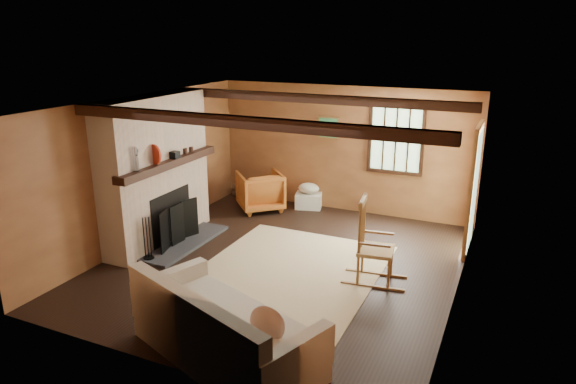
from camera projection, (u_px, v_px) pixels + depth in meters
The scene contains 10 objects.
ground at pixel (282, 263), 7.73m from camera, with size 5.50×5.50×0.00m, color black.
room_envelope at pixel (303, 156), 7.38m from camera, with size 5.02×5.52×2.44m.
fireplace at pixel (157, 177), 8.28m from camera, with size 1.02×2.30×2.40m.
rug at pixel (289, 271), 7.47m from camera, with size 2.50×3.00×0.01m, color tan.
rocking_chair at pixel (373, 247), 7.05m from camera, with size 0.93×0.57×1.21m.
sofa at pixel (222, 333), 5.37m from camera, with size 2.38×1.66×0.88m.
firewood_pile at pixel (249, 192), 10.73m from camera, with size 0.74×0.13×0.27m.
laundry_basket at pixel (309, 200), 10.14m from camera, with size 0.50×0.38×0.30m, color silver.
basket_pillow at pixel (309, 188), 10.07m from camera, with size 0.42×0.33×0.21m, color beige.
armchair at pixel (260, 191), 9.98m from camera, with size 0.81×0.83×0.75m, color #BF6026.
Camera 1 is at (3.00, -6.39, 3.33)m, focal length 32.00 mm.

